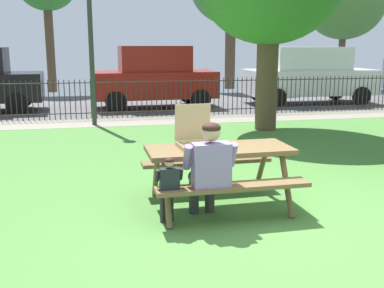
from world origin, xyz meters
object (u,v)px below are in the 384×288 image
object	(u,v)px
child_at_table	(169,184)
lamp_post_walkway	(90,11)
picnic_table_foreground	(219,161)
parked_car_center	(155,76)
pizza_box_open	(197,139)
far_tree_midright	(345,4)
adult_at_table	(209,167)
parked_car_right	(309,75)

from	to	relation	value
child_at_table	lamp_post_walkway	size ratio (longest dim) A/B	0.17
child_at_table	picnic_table_foreground	bearing A→B (deg)	37.28
lamp_post_walkway	parked_car_center	distance (m)	4.00
pizza_box_open	parked_car_center	distance (m)	9.50
picnic_table_foreground	far_tree_midright	bearing A→B (deg)	56.68
picnic_table_foreground	far_tree_midright	world-z (taller)	far_tree_midright
pizza_box_open	adult_at_table	world-z (taller)	pizza_box_open
lamp_post_walkway	pizza_box_open	bearing A→B (deg)	-78.64
child_at_table	lamp_post_walkway	bearing A→B (deg)	96.83
adult_at_table	far_tree_midright	xyz separation A→B (m)	(10.44, 16.01, 3.26)
parked_car_center	adult_at_table	bearing A→B (deg)	-93.47
adult_at_table	parked_car_right	world-z (taller)	parked_car_right
child_at_table	far_tree_midright	world-z (taller)	far_tree_midright
far_tree_midright	picnic_table_foreground	bearing A→B (deg)	-123.32
parked_car_center	parked_car_right	xyz separation A→B (m)	(5.34, 0.00, -0.01)
adult_at_table	lamp_post_walkway	size ratio (longest dim) A/B	0.25
far_tree_midright	pizza_box_open	bearing A→B (deg)	-124.14
adult_at_table	lamp_post_walkway	world-z (taller)	lamp_post_walkway
adult_at_table	parked_car_center	xyz separation A→B (m)	(0.61, 10.06, 0.35)
picnic_table_foreground	lamp_post_walkway	xyz separation A→B (m)	(-1.58, 6.55, 2.22)
picnic_table_foreground	pizza_box_open	bearing A→B (deg)	165.38
pizza_box_open	lamp_post_walkway	world-z (taller)	lamp_post_walkway
far_tree_midright	child_at_table	bearing A→B (deg)	-124.22
child_at_table	parked_car_right	world-z (taller)	parked_car_right
child_at_table	parked_car_right	distance (m)	11.98
parked_car_center	far_tree_midright	distance (m)	11.86
picnic_table_foreground	parked_car_center	distance (m)	9.56
picnic_table_foreground	parked_car_right	bearing A→B (deg)	59.16
adult_at_table	parked_car_right	distance (m)	11.69
child_at_table	pizza_box_open	bearing A→B (deg)	54.04
pizza_box_open	parked_car_right	size ratio (longest dim) A/B	0.12
picnic_table_foreground	parked_car_right	size ratio (longest dim) A/B	0.42
child_at_table	adult_at_table	bearing A→B (deg)	5.25
picnic_table_foreground	pizza_box_open	distance (m)	0.39
adult_at_table	far_tree_midright	world-z (taller)	far_tree_midright
picnic_table_foreground	adult_at_table	xyz separation A→B (m)	(-0.25, -0.51, 0.06)
child_at_table	far_tree_midright	bearing A→B (deg)	55.78
pizza_box_open	lamp_post_walkway	bearing A→B (deg)	101.36
pizza_box_open	far_tree_midright	size ratio (longest dim) A/B	0.10
parked_car_right	far_tree_midright	bearing A→B (deg)	52.97
parked_car_center	pizza_box_open	bearing A→B (deg)	-93.81
parked_car_center	parked_car_right	world-z (taller)	parked_car_center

